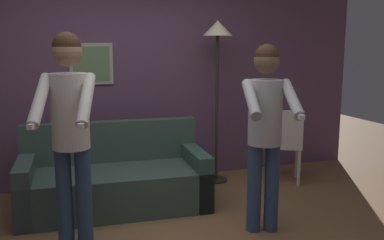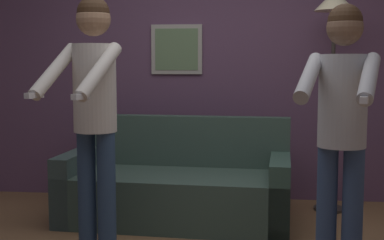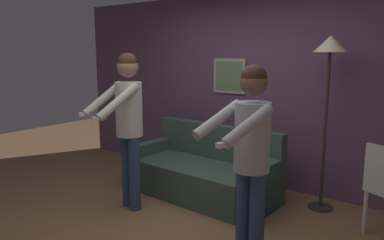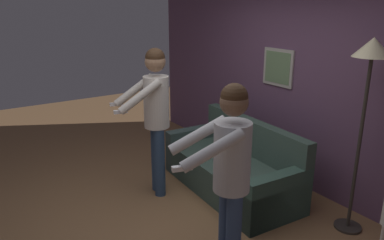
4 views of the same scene
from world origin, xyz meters
The scene contains 6 objects.
ground_plane centered at (0.00, 0.00, 0.00)m, with size 12.00×12.00×0.00m, color brown.
back_wall_assembly centered at (0.00, 1.94, 1.30)m, with size 6.40×0.09×2.60m.
couch centered at (-0.26, 1.10, 0.28)m, with size 1.95×0.96×0.87m.
torchiere_lamp centered at (1.08, 1.57, 1.68)m, with size 0.36×0.36×1.98m.
person_standing_left centered at (-0.73, 0.27, 1.10)m, with size 0.54×0.70×1.80m.
person_standing_right centered at (0.92, 0.05, 1.03)m, with size 0.55×0.72×1.70m.
Camera 3 is at (2.30, -2.67, 1.79)m, focal length 35.00 mm.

